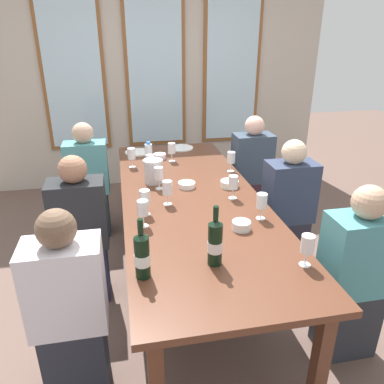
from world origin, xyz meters
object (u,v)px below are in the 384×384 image
(wine_glass_5, at_px, (143,209))
(seated_person_3, at_px, (354,278))
(wine_bottle_0, at_px, (142,255))
(wine_glass_8, at_px, (262,202))
(dining_table, at_px, (191,203))
(wine_glass_4, at_px, (145,198))
(seated_person_2, at_px, (70,312))
(seated_person_5, at_px, (251,173))
(wine_glass_9, at_px, (307,245))
(tasting_bowl_2, at_px, (160,156))
(seated_person_1, at_px, (288,210))
(wine_glass_3, at_px, (167,189))
(white_plate_1, at_px, (181,148))
(wine_glass_1, at_px, (231,158))
(wine_glass_2, at_px, (131,155))
(wine_glass_6, at_px, (159,174))
(water_bottle, at_px, (149,156))
(metal_pitcher, at_px, (153,171))
(tasting_bowl_3, at_px, (187,185))
(seated_person_0, at_px, (81,234))
(wine_bottle_1, at_px, (215,242))
(seated_person_4, at_px, (89,184))
(tasting_bowl_0, at_px, (229,184))
(wine_glass_0, at_px, (233,183))
(wine_glass_10, at_px, (172,149))
(white_plate_0, at_px, (138,152))
(wine_glass_7, at_px, (150,161))

(wine_glass_5, xyz_separation_m, seated_person_3, (1.18, -0.48, -0.33))
(wine_bottle_0, xyz_separation_m, wine_glass_8, (0.79, 0.47, -0.00))
(dining_table, height_order, wine_glass_4, wine_glass_4)
(seated_person_2, distance_m, seated_person_5, 2.38)
(wine_glass_9, bearing_deg, tasting_bowl_2, 105.80)
(wine_bottle_0, relative_size, seated_person_1, 0.29)
(wine_glass_3, bearing_deg, white_plate_1, 76.59)
(wine_bottle_0, xyz_separation_m, wine_glass_1, (0.85, 1.36, -0.00))
(wine_bottle_0, bearing_deg, seated_person_5, 56.18)
(wine_glass_2, height_order, wine_glass_6, same)
(wine_glass_5, distance_m, wine_glass_8, 0.75)
(water_bottle, distance_m, wine_glass_2, 0.16)
(tasting_bowl_2, bearing_deg, seated_person_3, -62.58)
(metal_pitcher, height_order, tasting_bowl_3, metal_pitcher)
(seated_person_0, height_order, seated_person_1, same)
(wine_bottle_1, height_order, wine_glass_6, wine_bottle_1)
(wine_glass_8, height_order, seated_person_4, seated_person_4)
(wine_glass_8, relative_size, seated_person_3, 0.16)
(wine_glass_3, bearing_deg, tasting_bowl_0, 23.68)
(tasting_bowl_0, xyz_separation_m, seated_person_3, (0.47, -0.99, -0.24))
(seated_person_1, xyz_separation_m, seated_person_2, (-1.60, -0.89, 0.00))
(seated_person_1, xyz_separation_m, seated_person_4, (-1.60, 0.90, 0.00))
(tasting_bowl_0, height_order, wine_glass_9, wine_glass_9)
(dining_table, bearing_deg, wine_bottle_1, -92.89)
(wine_glass_5, distance_m, wine_glass_6, 0.60)
(wine_bottle_0, distance_m, wine_glass_1, 1.60)
(seated_person_1, bearing_deg, seated_person_3, -90.00)
(wine_glass_6, bearing_deg, wine_glass_0, -29.36)
(seated_person_0, bearing_deg, tasting_bowl_2, 54.23)
(wine_bottle_1, height_order, wine_glass_4, wine_bottle_1)
(tasting_bowl_2, xyz_separation_m, wine_glass_10, (0.10, -0.09, 0.09))
(wine_glass_2, relative_size, wine_glass_9, 1.00)
(water_bottle, relative_size, seated_person_1, 0.22)
(tasting_bowl_2, relative_size, water_bottle, 0.49)
(wine_glass_2, relative_size, wine_glass_3, 1.00)
(seated_person_1, bearing_deg, white_plate_0, 135.29)
(wine_glass_1, bearing_deg, tasting_bowl_2, 140.44)
(dining_table, relative_size, white_plate_0, 10.67)
(wine_glass_6, height_order, seated_person_3, seated_person_3)
(seated_person_1, bearing_deg, wine_glass_10, 136.79)
(water_bottle, xyz_separation_m, wine_glass_3, (0.06, -0.77, 0.00))
(wine_glass_1, bearing_deg, wine_glass_6, -157.81)
(seated_person_1, relative_size, seated_person_3, 1.00)
(wine_glass_5, bearing_deg, wine_glass_8, -3.31)
(wine_bottle_0, relative_size, wine_glass_7, 1.82)
(wine_glass_5, bearing_deg, wine_glass_4, 80.98)
(water_bottle, xyz_separation_m, wine_glass_10, (0.22, 0.15, 0.00))
(wine_glass_0, bearing_deg, wine_glass_5, -155.89)
(tasting_bowl_2, height_order, seated_person_4, seated_person_4)
(wine_glass_6, bearing_deg, metal_pitcher, 102.35)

